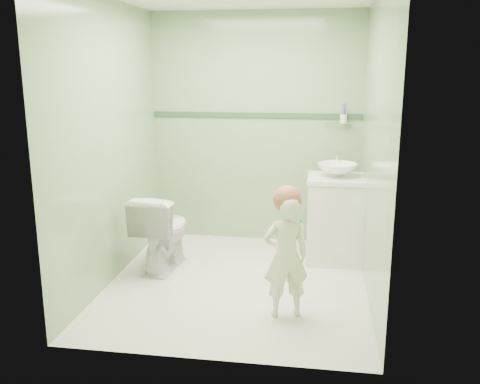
# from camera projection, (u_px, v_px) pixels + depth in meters

# --- Properties ---
(ground) EXTENTS (2.50, 2.50, 0.00)m
(ground) POSITION_uv_depth(u_px,v_px,m) (237.00, 283.00, 4.55)
(ground) COLOR silver
(ground) RESTS_ON ground
(room_shell) EXTENTS (2.50, 2.54, 2.40)m
(room_shell) POSITION_uv_depth(u_px,v_px,m) (237.00, 146.00, 4.27)
(room_shell) COLOR #83AB79
(room_shell) RESTS_ON ground
(trim_stripe) EXTENTS (2.20, 0.02, 0.05)m
(trim_stripe) POSITION_uv_depth(u_px,v_px,m) (256.00, 115.00, 5.43)
(trim_stripe) COLOR #2C4D32
(trim_stripe) RESTS_ON room_shell
(vanity) EXTENTS (0.52, 0.50, 0.80)m
(vanity) POSITION_uv_depth(u_px,v_px,m) (335.00, 220.00, 5.01)
(vanity) COLOR white
(vanity) RESTS_ON ground
(counter) EXTENTS (0.54, 0.52, 0.04)m
(counter) POSITION_uv_depth(u_px,v_px,m) (337.00, 179.00, 4.91)
(counter) COLOR white
(counter) RESTS_ON vanity
(basin) EXTENTS (0.37, 0.37, 0.13)m
(basin) POSITION_uv_depth(u_px,v_px,m) (337.00, 170.00, 4.89)
(basin) COLOR white
(basin) RESTS_ON counter
(faucet) EXTENTS (0.03, 0.13, 0.18)m
(faucet) POSITION_uv_depth(u_px,v_px,m) (337.00, 158.00, 5.05)
(faucet) COLOR silver
(faucet) RESTS_ON counter
(cup_holder) EXTENTS (0.26, 0.07, 0.21)m
(cup_holder) POSITION_uv_depth(u_px,v_px,m) (343.00, 118.00, 5.24)
(cup_holder) COLOR silver
(cup_holder) RESTS_ON room_shell
(toilet) EXTENTS (0.47, 0.74, 0.72)m
(toilet) POSITION_uv_depth(u_px,v_px,m) (163.00, 231.00, 4.81)
(toilet) COLOR white
(toilet) RESTS_ON ground
(toddler) EXTENTS (0.39, 0.31, 0.94)m
(toddler) POSITION_uv_depth(u_px,v_px,m) (286.00, 257.00, 3.85)
(toddler) COLOR white
(toddler) RESTS_ON ground
(hair_cap) EXTENTS (0.21, 0.21, 0.21)m
(hair_cap) POSITION_uv_depth(u_px,v_px,m) (287.00, 199.00, 3.77)
(hair_cap) COLOR #AC5D42
(hair_cap) RESTS_ON toddler
(teal_toothbrush) EXTENTS (0.10, 0.14, 0.08)m
(teal_toothbrush) POSITION_uv_depth(u_px,v_px,m) (301.00, 221.00, 3.67)
(teal_toothbrush) COLOR #0C7E6E
(teal_toothbrush) RESTS_ON toddler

